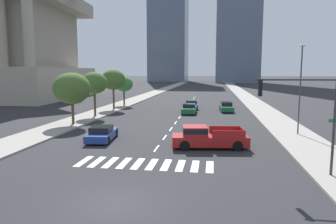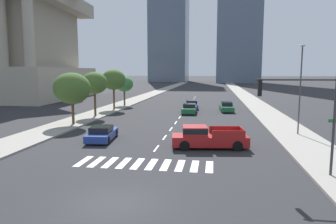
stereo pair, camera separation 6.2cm
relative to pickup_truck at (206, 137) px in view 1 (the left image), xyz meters
name	(u,v)px [view 1 (the left image)]	position (x,y,z in m)	size (l,w,h in m)	color
ground_plane	(115,203)	(-3.70, -10.68, -0.81)	(800.00, 800.00, 0.00)	#28282B
sidewalk_east	(268,114)	(7.84, 19.32, -0.74)	(4.00, 260.00, 0.15)	gray
sidewalk_west	(103,111)	(-15.23, 19.32, -0.74)	(4.00, 260.00, 0.15)	gray
crosswalk_near	(145,164)	(-3.70, -4.75, -0.81)	(8.55, 2.39, 0.01)	silver
lane_divider_center	(185,110)	(-3.70, 23.25, -0.81)	(0.14, 50.00, 0.01)	silver
pickup_truck	(206,137)	(0.00, 0.00, 0.00)	(5.88, 2.67, 1.67)	maroon
sedan_green_0	(226,107)	(2.41, 22.27, -0.20)	(2.01, 4.80, 1.34)	#1E6038
sedan_blue_1	(102,134)	(-8.74, 1.31, -0.24)	(2.28, 4.54, 1.23)	navy
sedan_green_2	(189,109)	(-2.80, 19.33, -0.20)	(1.96, 4.31, 1.34)	#1E6038
sedan_blue_3	(191,105)	(-2.88, 24.69, -0.21)	(2.33, 4.40, 1.30)	navy
traffic_signal_near	(304,105)	(5.35, -5.72, 3.17)	(4.47, 0.28, 5.58)	#333335
street_lamp_east	(300,83)	(8.14, 5.78, 3.93)	(0.50, 0.24, 7.99)	#3F3F42
street_tree_nearest	(72,88)	(-14.43, 7.87, 3.19)	(3.90, 3.90, 5.52)	#4C3823
street_tree_second	(94,83)	(-14.43, 14.16, 3.50)	(3.26, 3.26, 5.57)	#4C3823
street_tree_third	(113,80)	(-14.43, 21.70, 3.74)	(3.61, 3.61, 5.96)	#4C3823
street_tree_fourth	(124,84)	(-14.43, 27.24, 2.88)	(3.01, 3.01, 4.84)	#4C3823
war_memorial	(4,2)	(-43.03, 37.78, 19.25)	(29.53, 29.53, 39.16)	#A89E89
office_tower_left_skyline	(169,13)	(-25.29, 155.75, 38.01)	(20.47, 25.14, 78.69)	slate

